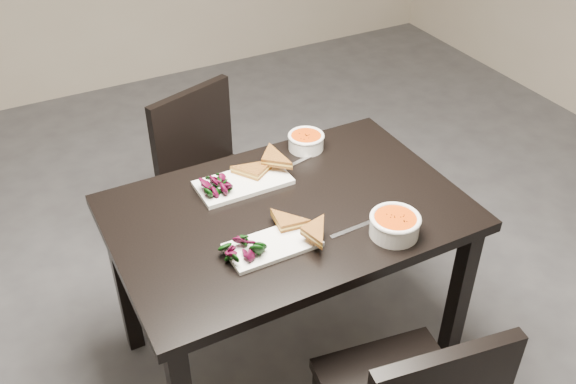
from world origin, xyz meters
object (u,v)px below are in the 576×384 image
object	(u,v)px
chair_far	(212,173)
plate_near	(273,245)
plate_far	(243,183)
table	(288,231)
soup_bowl_far	(306,140)
soup_bowl_near	(395,224)

from	to	relation	value
chair_far	plate_near	xyz separation A→B (m)	(-0.12, -0.85, 0.27)
plate_near	plate_far	world-z (taller)	plate_far
table	soup_bowl_far	distance (m)	0.42
chair_far	soup_bowl_near	size ratio (longest dim) A/B	5.10
soup_bowl_near	plate_far	distance (m)	0.58
plate_near	soup_bowl_far	world-z (taller)	soup_bowl_far
soup_bowl_near	plate_far	world-z (taller)	soup_bowl_near
plate_near	plate_far	size ratio (longest dim) A/B	0.88
table	plate_near	world-z (taller)	plate_near
soup_bowl_near	plate_far	xyz separation A→B (m)	(-0.32, 0.48, -0.03)
table	plate_far	bearing A→B (deg)	110.85
plate_far	soup_bowl_far	world-z (taller)	soup_bowl_far
plate_far	soup_bowl_far	distance (m)	0.34
plate_near	soup_bowl_far	size ratio (longest dim) A/B	2.07
chair_far	plate_near	size ratio (longest dim) A/B	2.88
chair_far	plate_near	bearing A→B (deg)	-116.95
chair_far	table	bearing A→B (deg)	-107.45
table	plate_far	world-z (taller)	plate_far
table	plate_far	distance (m)	0.24
plate_far	table	bearing A→B (deg)	-69.15
soup_bowl_near	soup_bowl_far	size ratio (longest dim) A/B	1.17
table	soup_bowl_near	xyz separation A→B (m)	(0.24, -0.28, 0.14)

